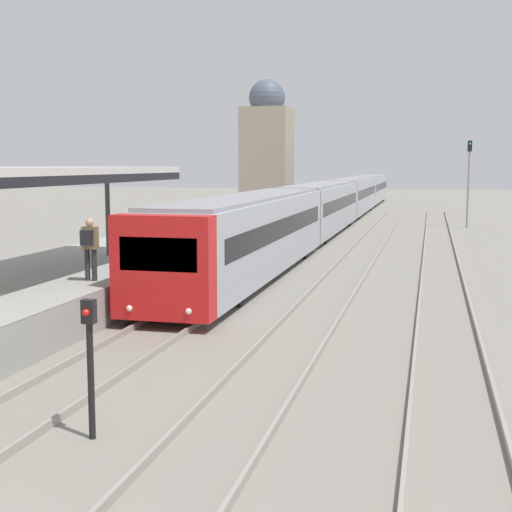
% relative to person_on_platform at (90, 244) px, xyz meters
% --- Properties ---
extents(person_on_platform, '(0.40, 0.40, 1.66)m').
position_rel_person_on_platform_xyz_m(person_on_platform, '(0.00, 0.00, 0.00)').
color(person_on_platform, '#2D2D33').
rests_on(person_on_platform, station_platform).
extents(train_near, '(2.60, 69.35, 3.00)m').
position_rel_person_on_platform_xyz_m(train_near, '(2.34, 33.65, -0.35)').
color(train_near, red).
rests_on(train_near, ground_plane).
extents(signal_post_near, '(0.20, 0.21, 2.14)m').
position_rel_person_on_platform_xyz_m(signal_post_near, '(3.89, -7.72, -0.71)').
color(signal_post_near, black).
rests_on(signal_post_near, ground_plane).
extents(signal_mast_far, '(0.28, 0.29, 5.67)m').
position_rel_person_on_platform_xyz_m(signal_mast_far, '(11.10, 31.53, 1.50)').
color(signal_mast_far, gray).
rests_on(signal_mast_far, ground_plane).
extents(distant_domed_building, '(4.23, 4.23, 11.73)m').
position_rel_person_on_platform_xyz_m(distant_domed_building, '(-5.84, 46.42, 3.54)').
color(distant_domed_building, gray).
rests_on(distant_domed_building, ground_plane).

